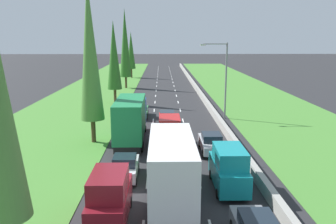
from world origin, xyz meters
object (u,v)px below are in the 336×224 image
(red_sedan_centre_lane, at_px, (167,118))
(teal_van_right_lane, at_px, (229,168))
(silver_sedan_right_lane, at_px, (211,143))
(poplar_tree_second, at_px, (90,51))
(poplar_tree_fourth, at_px, (125,43))
(red_van_centre_lane, at_px, (170,132))
(green_sedan_left_lane, at_px, (140,111))
(silver_hatchback_left_lane, at_px, (125,167))
(white_box_truck_centre_lane, at_px, (171,168))
(maroon_van_left_lane, at_px, (110,197))
(street_light_mast, at_px, (223,75))
(green_box_truck_left_lane, at_px, (131,119))
(poplar_tree_third, at_px, (114,55))
(poplar_tree_fifth, at_px, (131,50))

(red_sedan_centre_lane, xyz_separation_m, teal_van_right_lane, (3.68, -16.70, 0.59))
(teal_van_right_lane, relative_size, silver_sedan_right_lane, 1.09)
(poplar_tree_second, distance_m, poplar_tree_fourth, 36.02)
(red_van_centre_lane, xyz_separation_m, green_sedan_left_lane, (-3.27, 12.24, -0.59))
(silver_hatchback_left_lane, xyz_separation_m, white_box_truck_centre_lane, (3.07, -3.65, 1.35))
(red_van_centre_lane, relative_size, silver_sedan_right_lane, 1.09)
(teal_van_right_lane, distance_m, silver_sedan_right_lane, 7.48)
(silver_hatchback_left_lane, bearing_deg, maroon_van_left_lane, -91.94)
(maroon_van_left_lane, relative_size, poplar_tree_fourth, 0.33)
(white_box_truck_centre_lane, bearing_deg, street_light_mast, 72.98)
(green_box_truck_left_lane, relative_size, red_van_centre_lane, 1.92)
(poplar_tree_third, relative_size, poplar_tree_fourth, 0.81)
(teal_van_right_lane, height_order, silver_sedan_right_lane, teal_van_right_lane)
(silver_hatchback_left_lane, height_order, street_light_mast, street_light_mast)
(silver_sedan_right_lane, relative_size, poplar_tree_fourth, 0.30)
(red_sedan_centre_lane, height_order, teal_van_right_lane, teal_van_right_lane)
(red_sedan_centre_lane, height_order, poplar_tree_third, poplar_tree_third)
(maroon_van_left_lane, height_order, poplar_tree_fourth, poplar_tree_fourth)
(silver_sedan_right_lane, bearing_deg, poplar_tree_second, 163.73)
(green_box_truck_left_lane, bearing_deg, poplar_tree_fifth, 94.70)
(maroon_van_left_lane, height_order, white_box_truck_centre_lane, white_box_truck_centre_lane)
(green_box_truck_left_lane, relative_size, poplar_tree_second, 0.64)
(green_box_truck_left_lane, bearing_deg, silver_hatchback_left_lane, -88.01)
(silver_sedan_right_lane, bearing_deg, red_sedan_centre_lane, 111.37)
(poplar_tree_second, height_order, street_light_mast, poplar_tree_second)
(green_box_truck_left_lane, height_order, poplar_tree_third, poplar_tree_third)
(green_sedan_left_lane, relative_size, poplar_tree_fourth, 0.30)
(silver_hatchback_left_lane, bearing_deg, poplar_tree_fifth, 94.32)
(silver_hatchback_left_lane, distance_m, poplar_tree_fourth, 45.61)
(poplar_tree_fifth, xyz_separation_m, street_light_mast, (14.52, -44.38, -1.31))
(poplar_tree_third, height_order, poplar_tree_fourth, poplar_tree_fourth)
(silver_hatchback_left_lane, height_order, green_box_truck_left_lane, green_box_truck_left_lane)
(poplar_tree_fourth, xyz_separation_m, street_light_mast, (14.10, -26.48, -3.28))
(silver_hatchback_left_lane, height_order, green_sedan_left_lane, silver_hatchback_left_lane)
(silver_hatchback_left_lane, bearing_deg, street_light_mast, 61.85)
(white_box_truck_centre_lane, height_order, poplar_tree_fifth, poplar_tree_fifth)
(green_box_truck_left_lane, bearing_deg, white_box_truck_centre_lane, -74.82)
(green_box_truck_left_lane, distance_m, poplar_tree_third, 20.46)
(red_van_centre_lane, height_order, poplar_tree_fourth, poplar_tree_fourth)
(maroon_van_left_lane, distance_m, red_sedan_centre_lane, 21.02)
(green_box_truck_left_lane, bearing_deg, red_van_centre_lane, -27.28)
(maroon_van_left_lane, xyz_separation_m, poplar_tree_fifth, (-4.54, 68.50, 5.14))
(teal_van_right_lane, bearing_deg, street_light_mast, 81.55)
(poplar_tree_fourth, bearing_deg, green_box_truck_left_lane, -83.64)
(green_box_truck_left_lane, xyz_separation_m, teal_van_right_lane, (7.10, -10.57, -0.78))
(white_box_truck_centre_lane, distance_m, green_sedan_left_lane, 23.12)
(maroon_van_left_lane, xyz_separation_m, poplar_tree_third, (-4.10, 34.09, 5.65))
(red_sedan_centre_lane, bearing_deg, silver_hatchback_left_lane, -101.81)
(white_box_truck_centre_lane, bearing_deg, green_box_truck_left_lane, 105.18)
(teal_van_right_lane, height_order, poplar_tree_fifth, poplar_tree_fifth)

